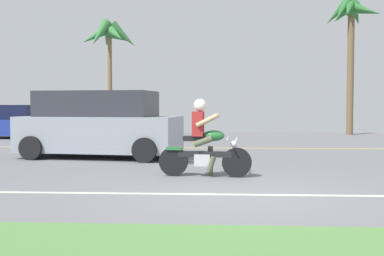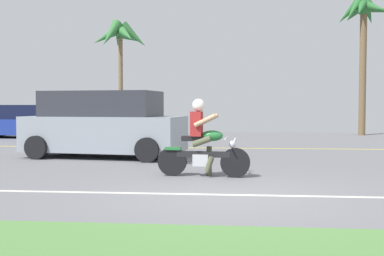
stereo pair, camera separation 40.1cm
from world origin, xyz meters
name	(u,v)px [view 2 (the right image)]	position (x,y,z in m)	size (l,w,h in m)	color
ground	(230,171)	(0.00, 3.00, -0.02)	(56.00, 30.00, 0.04)	slate
lane_line_near	(227,195)	(0.00, 0.01, 0.00)	(50.40, 0.12, 0.01)	silver
lane_line_far	(232,148)	(0.00, 8.48, 0.00)	(50.40, 0.12, 0.01)	yellow
motorcyclist	(203,144)	(-0.54, 1.95, 0.67)	(1.90, 0.62, 1.59)	black
suv_nearby	(104,125)	(-3.58, 5.42, 0.90)	(4.69, 2.62, 1.85)	#8C939E
parked_car_0	(23,122)	(-9.47, 12.93, 0.69)	(4.54, 2.11, 1.48)	navy
parked_car_1	(138,122)	(-4.17, 12.93, 0.71)	(3.70, 2.01, 1.52)	white
palm_tree_0	(121,39)	(-5.65, 15.90, 4.77)	(2.96, 2.87, 5.71)	brown
palm_tree_1	(363,19)	(6.24, 16.19, 5.64)	(2.82, 2.88, 6.82)	brown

